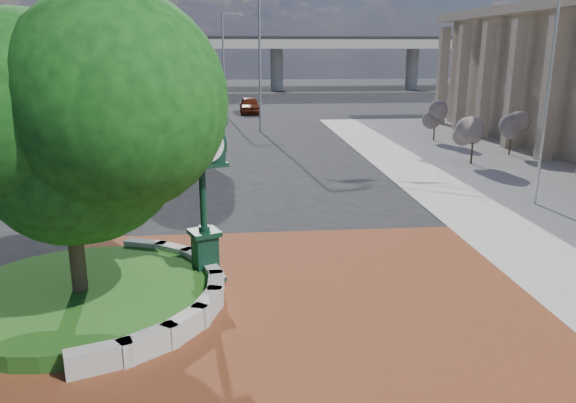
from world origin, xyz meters
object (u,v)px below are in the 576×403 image
at_px(street_lamp_far, 226,56).
at_px(flagpole_a, 551,71).
at_px(parked_car, 250,105).
at_px(street_lamp_near, 263,54).
at_px(post_clock, 202,181).

bearing_deg(street_lamp_far, flagpole_a, -68.88).
height_order(parked_car, street_lamp_near, street_lamp_near).
relative_size(parked_car, street_lamp_near, 0.49).
relative_size(post_clock, flagpole_a, 0.49).
distance_m(parked_car, flagpole_a, 34.93).
bearing_deg(street_lamp_far, parked_car, 25.98).
relative_size(parked_car, street_lamp_far, 0.51).
bearing_deg(parked_car, post_clock, -94.00).
height_order(post_clock, street_lamp_far, street_lamp_far).
distance_m(street_lamp_near, street_lamp_far, 11.47).
xyz_separation_m(post_clock, street_lamp_near, (2.97, 27.26, 2.83)).
distance_m(flagpole_a, street_lamp_near, 23.05).
xyz_separation_m(post_clock, parked_car, (2.31, 39.42, -1.94)).
bearing_deg(street_lamp_far, post_clock, -90.30).
bearing_deg(post_clock, street_lamp_near, 83.79).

